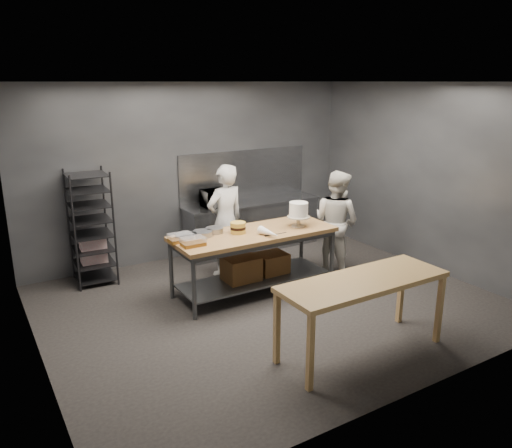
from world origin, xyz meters
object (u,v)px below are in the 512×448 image
Objects in this scene: chef_behind at (225,221)px; frosted_cake_stand at (299,211)px; near_counter at (363,286)px; microwave at (218,198)px; speed_rack at (91,229)px; chef_right at (336,222)px; work_table at (254,254)px; layer_cake at (238,228)px.

chef_behind reaches higher than frosted_cake_stand.
microwave is (0.12, 3.80, 0.24)m from near_counter.
microwave reaches higher than near_counter.
chef_right is at bearing -23.98° from speed_rack.
near_counter is 1.14× the size of speed_rack.
microwave is (2.19, 0.08, 0.19)m from speed_rack.
microwave is at bearing 103.63° from frosted_cake_stand.
speed_rack reaches higher than near_counter.
work_table is 1.45× the size of chef_right.
layer_cake is at bearing 99.85° from near_counter.
chef_behind is at bearing 128.46° from frosted_cake_stand.
microwave is at bearing 2.09° from speed_rack.
frosted_cake_stand is at bearing -10.26° from layer_cake.
frosted_cake_stand reaches higher than layer_cake.
frosted_cake_stand is (2.63, -1.71, 0.30)m from speed_rack.
layer_cake is at bearing -42.30° from speed_rack.
speed_rack is (-2.07, 3.72, 0.04)m from near_counter.
frosted_cake_stand is (-0.87, -0.15, 0.33)m from chef_right.
chef_behind is 1.22m from frosted_cake_stand.
microwave is (0.31, 0.86, 0.16)m from chef_behind.
work_table reaches higher than near_counter.
frosted_cake_stand reaches higher than microwave.
speed_rack reaches higher than layer_cake.
work_table is 2.14m from near_counter.
work_table is at bearing -39.54° from speed_rack.
microwave is 2.45× the size of layer_cake.
speed_rack reaches higher than chef_right.
work_table is 10.84× the size of layer_cake.
chef_behind reaches higher than speed_rack.
microwave is at bearing -116.89° from chef_behind.
work_table is 1.58m from chef_right.
chef_behind is 3.30× the size of microwave.
microwave is 1.70m from layer_cake.
microwave is 1.47× the size of frosted_cake_stand.
microwave reaches higher than layer_cake.
microwave is 1.84m from frosted_cake_stand.
near_counter is 4.26m from speed_rack.
near_counter is (0.14, -2.13, 0.24)m from work_table.
work_table is at bearing -12.58° from layer_cake.
microwave is (0.26, 1.67, 0.48)m from work_table.
layer_cake reaches higher than work_table.
chef_behind is 1.08× the size of chef_right.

